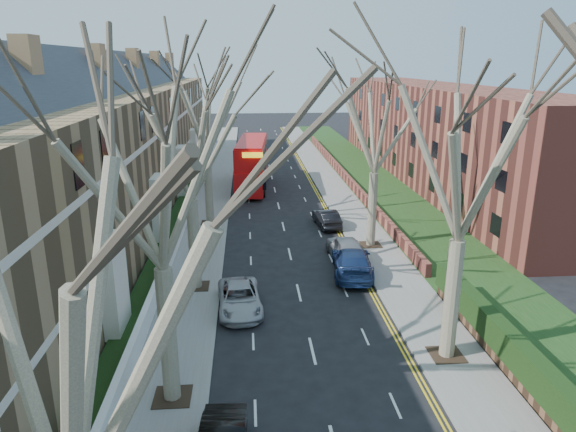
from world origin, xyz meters
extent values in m
cube|color=slate|center=(-6.00, 39.00, 0.06)|extent=(3.00, 102.00, 0.12)
cube|color=slate|center=(6.00, 39.00, 0.06)|extent=(3.00, 102.00, 0.12)
cube|color=olive|center=(-13.80, 31.00, 5.00)|extent=(9.00, 78.00, 10.00)
cube|color=#2A2C33|center=(-13.80, 31.00, 11.00)|extent=(4.67, 78.00, 4.67)
cube|color=silver|center=(-9.35, 31.00, 3.50)|extent=(0.12, 78.00, 0.35)
cube|color=silver|center=(-9.35, 31.00, 7.00)|extent=(0.12, 78.00, 0.35)
cube|color=brown|center=(17.50, 43.00, 5.00)|extent=(8.00, 54.00, 10.00)
cube|color=brown|center=(7.70, 43.00, 0.57)|extent=(0.35, 54.00, 0.90)
cube|color=white|center=(-7.65, 31.00, 0.62)|extent=(0.30, 78.00, 1.00)
cube|color=#1B3613|center=(10.50, 39.00, 0.15)|extent=(6.00, 102.00, 0.06)
cylinder|color=#6A5E4C|center=(-5.70, 6.00, 2.75)|extent=(0.64, 0.64, 5.25)
cube|color=#2D2116|center=(-5.70, 6.00, 0.14)|extent=(1.40, 1.40, 0.05)
cylinder|color=#6A5E4C|center=(-5.70, 16.00, 2.66)|extent=(0.64, 0.64, 5.07)
cube|color=#2D2116|center=(-5.70, 16.00, 0.14)|extent=(1.40, 1.40, 0.05)
cylinder|color=#6A5E4C|center=(-5.70, 28.00, 2.75)|extent=(0.60, 0.60, 5.25)
cube|color=#2D2116|center=(-5.70, 28.00, 0.14)|extent=(1.40, 1.40, 0.05)
cylinder|color=#6A5E4C|center=(5.70, 8.00, 2.75)|extent=(0.64, 0.64, 5.25)
cube|color=#2D2116|center=(5.70, 8.00, 0.14)|extent=(1.40, 1.40, 0.05)
cylinder|color=#6A5E4C|center=(5.70, 22.00, 2.66)|extent=(0.60, 0.60, 5.07)
cube|color=#2D2116|center=(5.70, 22.00, 0.14)|extent=(1.40, 1.40, 0.05)
cube|color=red|center=(-2.21, 39.93, 1.50)|extent=(3.49, 11.66, 2.30)
cube|color=red|center=(-2.21, 39.93, 3.69)|extent=(3.45, 11.09, 2.09)
cube|color=black|center=(-2.21, 39.93, 1.97)|extent=(3.44, 10.75, 0.94)
cube|color=black|center=(-2.21, 39.93, 3.80)|extent=(3.42, 10.52, 0.94)
imported|color=#A7A7AD|center=(-3.23, 13.20, 0.65)|extent=(2.47, 4.80, 1.29)
imported|color=navy|center=(3.45, 17.33, 0.80)|extent=(2.88, 5.76, 1.60)
imported|color=gray|center=(3.51, 19.72, 0.80)|extent=(2.22, 4.81, 1.60)
imported|color=black|center=(3.35, 26.78, 0.68)|extent=(1.86, 4.23, 1.35)
camera|label=1|loc=(-2.68, -10.87, 12.25)|focal=32.00mm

